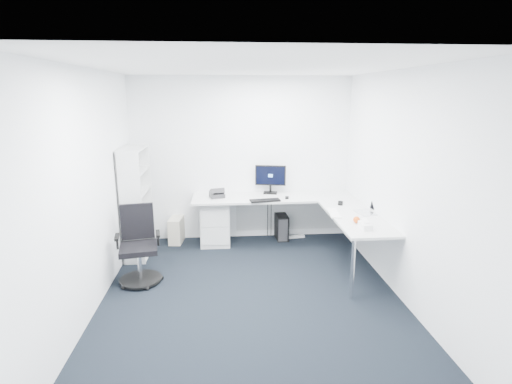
{
  "coord_description": "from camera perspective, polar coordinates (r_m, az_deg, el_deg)",
  "views": [
    {
      "loc": [
        -0.31,
        -4.46,
        2.42
      ],
      "look_at": [
        0.15,
        1.05,
        1.05
      ],
      "focal_mm": 28.0,
      "sensor_mm": 36.0,
      "label": 1
    }
  ],
  "objects": [
    {
      "name": "beige_pc_tower",
      "position": [
        6.82,
        -11.26,
        -5.28
      ],
      "size": [
        0.24,
        0.46,
        0.42
      ],
      "primitive_type": "cube",
      "rotation": [
        0.0,
        0.0,
        -0.11
      ],
      "color": "beige",
      "rests_on": "ground"
    },
    {
      "name": "wall_back",
      "position": [
        6.66,
        -2.04,
        4.66
      ],
      "size": [
        3.6,
        0.02,
        2.7
      ],
      "primitive_type": "cube",
      "color": "white",
      "rests_on": "ground"
    },
    {
      "name": "desk_phone",
      "position": [
        6.43,
        -5.6,
        -0.09
      ],
      "size": [
        0.27,
        0.27,
        0.15
      ],
      "primitive_type": null,
      "rotation": [
        0.0,
        0.0,
        0.25
      ],
      "color": "#28282B",
      "rests_on": "l_desk"
    },
    {
      "name": "monitor",
      "position": [
        6.62,
        2.07,
        1.86
      ],
      "size": [
        0.53,
        0.26,
        0.49
      ],
      "primitive_type": null,
      "rotation": [
        0.0,
        0.0,
        -0.2
      ],
      "color": "black",
      "rests_on": "l_desk"
    },
    {
      "name": "wall_front",
      "position": [
        2.61,
        2.45,
        -10.33
      ],
      "size": [
        3.6,
        0.02,
        2.7
      ],
      "primitive_type": "cube",
      "color": "white",
      "rests_on": "ground"
    },
    {
      "name": "drawer_pedestal",
      "position": [
        6.63,
        -5.84,
        -4.28
      ],
      "size": [
        0.47,
        0.58,
        0.72
      ],
      "primitive_type": "cube",
      "color": "silver",
      "rests_on": "ground"
    },
    {
      "name": "ceiling",
      "position": [
        4.48,
        -0.84,
        17.48
      ],
      "size": [
        4.2,
        4.2,
        0.0
      ],
      "primitive_type": "plane",
      "color": "white"
    },
    {
      "name": "l_desk",
      "position": [
        6.26,
        3.4,
        -4.95
      ],
      "size": [
        2.73,
        1.53,
        0.8
      ],
      "primitive_type": null,
      "color": "silver",
      "rests_on": "ground"
    },
    {
      "name": "bookshelf",
      "position": [
        6.27,
        -16.72,
        -1.43
      ],
      "size": [
        0.32,
        0.83,
        1.65
      ],
      "primitive_type": null,
      "color": "silver",
      "rests_on": "ground"
    },
    {
      "name": "tissue_box",
      "position": [
        5.12,
        15.3,
        -4.66
      ],
      "size": [
        0.11,
        0.21,
        0.07
      ],
      "primitive_type": "cube",
      "rotation": [
        0.0,
        0.0,
        0.03
      ],
      "color": "white",
      "rests_on": "l_desk"
    },
    {
      "name": "ground",
      "position": [
        5.09,
        -0.73,
        -14.5
      ],
      "size": [
        4.2,
        4.2,
        0.0
      ],
      "primitive_type": "plane",
      "color": "black"
    },
    {
      "name": "black_keyboard",
      "position": [
        6.18,
        1.3,
        -1.21
      ],
      "size": [
        0.48,
        0.22,
        0.02
      ],
      "primitive_type": "cube",
      "rotation": [
        0.0,
        0.0,
        0.13
      ],
      "color": "black",
      "rests_on": "l_desk"
    },
    {
      "name": "wall_left",
      "position": [
        4.83,
        -22.62,
        0.0
      ],
      "size": [
        0.02,
        4.2,
        2.7
      ],
      "primitive_type": "cube",
      "color": "white",
      "rests_on": "ground"
    },
    {
      "name": "white_keyboard",
      "position": [
        5.66,
        11.04,
        -2.96
      ],
      "size": [
        0.19,
        0.48,
        0.02
      ],
      "primitive_type": "cube",
      "rotation": [
        0.0,
        0.0,
        -0.12
      ],
      "color": "white",
      "rests_on": "l_desk"
    },
    {
      "name": "headphones",
      "position": [
        6.16,
        11.98,
        -1.47
      ],
      "size": [
        0.16,
        0.2,
        0.05
      ],
      "primitive_type": null,
      "rotation": [
        0.0,
        0.0,
        -0.32
      ],
      "color": "black",
      "rests_on": "l_desk"
    },
    {
      "name": "black_pc_tower",
      "position": [
        6.86,
        3.62,
        -4.91
      ],
      "size": [
        0.21,
        0.44,
        0.42
      ],
      "primitive_type": "cube",
      "rotation": [
        0.0,
        0.0,
        0.05
      ],
      "color": "black",
      "rests_on": "ground"
    },
    {
      "name": "orange_fruit",
      "position": [
        5.31,
        14.16,
        -3.86
      ],
      "size": [
        0.09,
        0.09,
        0.09
      ],
      "primitive_type": "sphere",
      "color": "#DF5313",
      "rests_on": "l_desk"
    },
    {
      "name": "laptop",
      "position": [
        5.74,
        15.39,
        -1.92
      ],
      "size": [
        0.36,
        0.35,
        0.22
      ],
      "primitive_type": null,
      "rotation": [
        0.0,
        0.0,
        0.2
      ],
      "color": "silver",
      "rests_on": "l_desk"
    },
    {
      "name": "wall_right",
      "position": [
        5.05,
        20.05,
        0.81
      ],
      "size": [
        0.02,
        4.2,
        2.7
      ],
      "primitive_type": "cube",
      "color": "white",
      "rests_on": "ground"
    },
    {
      "name": "power_strip",
      "position": [
        6.94,
        5.51,
        -6.39
      ],
      "size": [
        0.36,
        0.11,
        0.04
      ],
      "primitive_type": "cube",
      "rotation": [
        0.0,
        0.0,
        0.14
      ],
      "color": "white",
      "rests_on": "ground"
    },
    {
      "name": "mouse",
      "position": [
        6.35,
        4.45,
        -0.8
      ],
      "size": [
        0.07,
        0.1,
        0.03
      ],
      "primitive_type": "cube",
      "rotation": [
        0.0,
        0.0,
        -0.19
      ],
      "color": "black",
      "rests_on": "l_desk"
    },
    {
      "name": "task_chair",
      "position": [
        5.4,
        -16.46,
        -7.44
      ],
      "size": [
        0.66,
        0.66,
        1.01
      ],
      "primitive_type": null,
      "rotation": [
        0.0,
        0.0,
        0.18
      ],
      "color": "black",
      "rests_on": "ground"
    }
  ]
}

